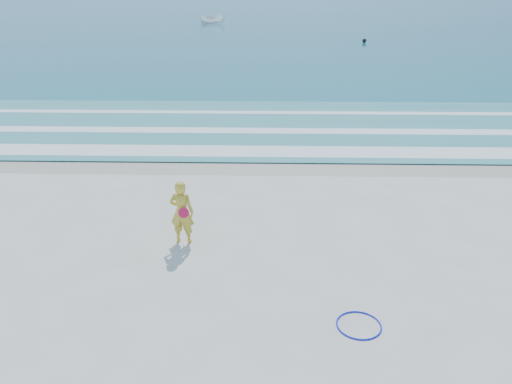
{
  "coord_description": "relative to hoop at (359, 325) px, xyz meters",
  "views": [
    {
      "loc": [
        0.39,
        -8.4,
        6.32
      ],
      "look_at": [
        0.09,
        4.0,
        1.0
      ],
      "focal_mm": 35.0,
      "sensor_mm": 36.0,
      "label": 1
    }
  ],
  "objects": [
    {
      "name": "shallow",
      "position": [
        -2.23,
        14.34,
        0.03
      ],
      "size": [
        400.0,
        10.0,
        0.01
      ],
      "primitive_type": "cube",
      "color": "#59B7AD",
      "rests_on": "ocean"
    },
    {
      "name": "wet_sand",
      "position": [
        -2.23,
        9.34,
        -0.01
      ],
      "size": [
        400.0,
        2.4,
        0.0
      ],
      "primitive_type": "cube",
      "color": "#B2A893",
      "rests_on": "ground"
    },
    {
      "name": "ocean",
      "position": [
        -2.23,
        105.34,
        0.0
      ],
      "size": [
        400.0,
        190.0,
        0.04
      ],
      "primitive_type": "cube",
      "color": "#19727F",
      "rests_on": "ground"
    },
    {
      "name": "foam_far",
      "position": [
        -2.23,
        16.84,
        0.04
      ],
      "size": [
        400.0,
        0.6,
        0.01
      ],
      "primitive_type": "cube",
      "color": "white",
      "rests_on": "shallow"
    },
    {
      "name": "buoy",
      "position": [
        8.35,
        47.2,
        0.24
      ],
      "size": [
        0.44,
        0.44,
        0.44
      ],
      "primitive_type": "sphere",
      "color": "black",
      "rests_on": "ocean"
    },
    {
      "name": "ground",
      "position": [
        -2.23,
        0.34,
        -0.02
      ],
      "size": [
        400.0,
        400.0,
        0.0
      ],
      "primitive_type": "plane",
      "color": "silver",
      "rests_on": "ground"
    },
    {
      "name": "woman",
      "position": [
        -4.0,
        3.33,
        0.84
      ],
      "size": [
        0.68,
        0.5,
        1.7
      ],
      "color": "gold",
      "rests_on": "ground"
    },
    {
      "name": "hoop",
      "position": [
        0.0,
        0.0,
        0.0
      ],
      "size": [
        1.09,
        1.09,
        0.03
      ],
      "primitive_type": "torus",
      "rotation": [
        0.0,
        0.0,
        0.25
      ],
      "color": "#0C19DD",
      "rests_on": "ground"
    },
    {
      "name": "boat",
      "position": [
        -10.21,
        70.12,
        0.78
      ],
      "size": [
        3.95,
        1.52,
        1.52
      ],
      "primitive_type": "imported",
      "rotation": [
        0.0,
        0.0,
        1.58
      ],
      "color": "white",
      "rests_on": "ocean"
    },
    {
      "name": "foam_mid",
      "position": [
        -2.23,
        13.54,
        0.04
      ],
      "size": [
        400.0,
        0.9,
        0.01
      ],
      "primitive_type": "cube",
      "color": "white",
      "rests_on": "shallow"
    },
    {
      "name": "foam_near",
      "position": [
        -2.23,
        10.64,
        0.04
      ],
      "size": [
        400.0,
        1.4,
        0.01
      ],
      "primitive_type": "cube",
      "color": "white",
      "rests_on": "shallow"
    }
  ]
}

